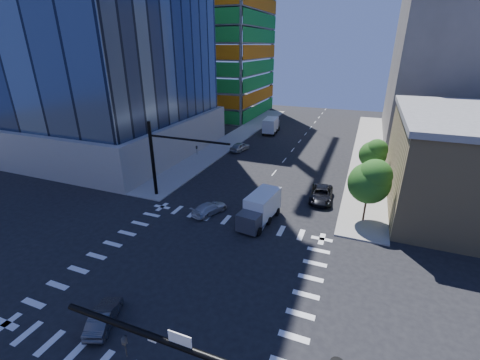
% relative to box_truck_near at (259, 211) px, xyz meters
% --- Properties ---
extents(ground, '(160.00, 160.00, 0.00)m').
position_rel_box_truck_near_xyz_m(ground, '(-2.40, -9.69, -1.33)').
color(ground, black).
rests_on(ground, ground).
extents(road_markings, '(20.00, 20.00, 0.01)m').
position_rel_box_truck_near_xyz_m(road_markings, '(-2.40, -9.69, -1.32)').
color(road_markings, silver).
rests_on(road_markings, ground).
extents(sidewalk_ne, '(5.00, 60.00, 0.15)m').
position_rel_box_truck_near_xyz_m(sidewalk_ne, '(10.10, 30.31, -1.25)').
color(sidewalk_ne, gray).
rests_on(sidewalk_ne, ground).
extents(sidewalk_nw, '(5.00, 60.00, 0.15)m').
position_rel_box_truck_near_xyz_m(sidewalk_nw, '(-14.90, 30.31, -1.25)').
color(sidewalk_nw, gray).
rests_on(sidewalk_nw, ground).
extents(construction_building, '(25.16, 34.50, 70.60)m').
position_rel_box_truck_near_xyz_m(construction_building, '(-29.81, 52.24, 23.29)').
color(construction_building, slate).
rests_on(construction_building, ground).
extents(bg_building_ne, '(24.00, 30.00, 28.00)m').
position_rel_box_truck_near_xyz_m(bg_building_ne, '(24.60, 45.31, 12.67)').
color(bg_building_ne, '#625C58').
rests_on(bg_building_ne, ground).
extents(signal_mast_nw, '(10.20, 0.40, 9.00)m').
position_rel_box_truck_near_xyz_m(signal_mast_nw, '(-12.39, 1.81, 4.17)').
color(signal_mast_nw, black).
rests_on(signal_mast_nw, sidewalk_nw).
extents(tree_south, '(4.16, 4.16, 6.82)m').
position_rel_box_truck_near_xyz_m(tree_south, '(10.23, 4.22, 3.36)').
color(tree_south, '#382316').
rests_on(tree_south, sidewalk_ne).
extents(tree_north, '(3.54, 3.52, 5.78)m').
position_rel_box_truck_near_xyz_m(tree_north, '(10.53, 16.22, 2.66)').
color(tree_north, '#382316').
rests_on(tree_north, sidewalk_ne).
extents(car_nb_far, '(2.91, 5.63, 1.52)m').
position_rel_box_truck_near_xyz_m(car_nb_far, '(5.24, 7.78, -0.57)').
color(car_nb_far, black).
rests_on(car_nb_far, ground).
extents(car_sb_near, '(3.20, 4.67, 1.26)m').
position_rel_box_truck_near_xyz_m(car_sb_near, '(-5.65, -0.04, -0.70)').
color(car_sb_near, silver).
rests_on(car_sb_near, ground).
extents(car_sb_mid, '(2.63, 4.72, 1.52)m').
position_rel_box_truck_near_xyz_m(car_sb_mid, '(-10.90, 22.34, -0.57)').
color(car_sb_mid, '#A9AEB1').
rests_on(car_sb_mid, ground).
extents(car_sb_cross, '(2.57, 3.94, 1.23)m').
position_rel_box_truck_near_xyz_m(car_sb_cross, '(-5.28, -16.26, -0.71)').
color(car_sb_cross, '#414246').
rests_on(car_sb_cross, ground).
extents(box_truck_near, '(3.13, 5.98, 3.00)m').
position_rel_box_truck_near_xyz_m(box_truck_near, '(0.00, 0.00, 0.00)').
color(box_truck_near, black).
rests_on(box_truck_near, ground).
extents(box_truck_far, '(3.09, 6.33, 3.22)m').
position_rel_box_truck_near_xyz_m(box_truck_far, '(-9.40, 36.62, 0.10)').
color(box_truck_far, black).
rests_on(box_truck_far, ground).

